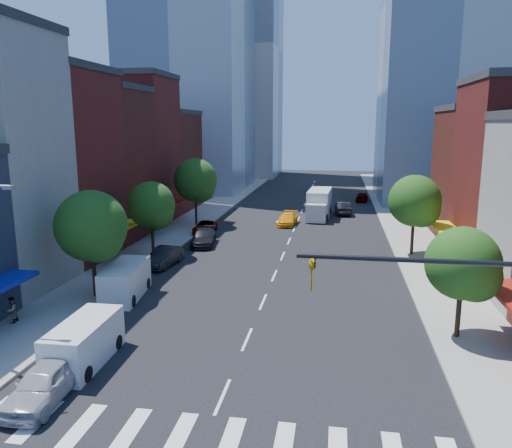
{
  "coord_description": "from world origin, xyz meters",
  "views": [
    {
      "loc": [
        4.67,
        -19.44,
        11.75
      ],
      "look_at": [
        -0.75,
        13.65,
        5.0
      ],
      "focal_mm": 35.0,
      "sensor_mm": 36.0,
      "label": 1
    }
  ],
  "objects": [
    {
      "name": "parked_car_third",
      "position": [
        -9.5,
        32.39,
        0.63
      ],
      "size": [
        2.35,
        4.68,
        1.27
      ],
      "primitive_type": "imported",
      "rotation": [
        0.0,
        0.0,
        0.05
      ],
      "color": "#999999",
      "rests_on": "ground"
    },
    {
      "name": "tree_left_far",
      "position": [
        -11.35,
        35.92,
        5.2
      ],
      "size": [
        5.0,
        5.0,
        7.75
      ],
      "color": "black",
      "rests_on": "sidewalk_left"
    },
    {
      "name": "tree_right_far",
      "position": [
        11.65,
        25.92,
        4.86
      ],
      "size": [
        4.6,
        4.6,
        7.2
      ],
      "color": "black",
      "rests_on": "sidewalk_right"
    },
    {
      "name": "sidewalk_right",
      "position": [
        12.5,
        40.0,
        0.07
      ],
      "size": [
        5.0,
        120.0,
        0.15
      ],
      "primitive_type": "cube",
      "color": "gray",
      "rests_on": "ground"
    },
    {
      "name": "bldg_left_5",
      "position": [
        -21.0,
        47.0,
        6.5
      ],
      "size": [
        12.0,
        10.0,
        13.0
      ],
      "primitive_type": "cube",
      "color": "#4A1812",
      "rests_on": "ground"
    },
    {
      "name": "box_truck",
      "position": [
        2.47,
        43.71,
        1.66
      ],
      "size": [
        3.09,
        8.83,
        3.5
      ],
      "rotation": [
        0.0,
        0.0,
        -0.06
      ],
      "color": "silver",
      "rests_on": "ground"
    },
    {
      "name": "cargo_van_far",
      "position": [
        -9.48,
        11.34,
        1.14
      ],
      "size": [
        2.76,
        5.61,
        2.3
      ],
      "rotation": [
        0.0,
        0.0,
        0.11
      ],
      "color": "silver",
      "rests_on": "ground"
    },
    {
      "name": "bldg_left_3",
      "position": [
        -21.0,
        29.0,
        7.5
      ],
      "size": [
        12.0,
        8.0,
        15.0
      ],
      "primitive_type": "cube",
      "color": "#4A1812",
      "rests_on": "ground"
    },
    {
      "name": "tree_left_mid",
      "position": [
        -11.35,
        21.92,
        4.53
      ],
      "size": [
        4.2,
        4.2,
        6.65
      ],
      "color": "black",
      "rests_on": "sidewalk_left"
    },
    {
      "name": "tree_right_near",
      "position": [
        11.65,
        7.92,
        4.19
      ],
      "size": [
        4.0,
        4.0,
        6.2
      ],
      "color": "black",
      "rests_on": "sidewalk_right"
    },
    {
      "name": "traffic_car_far",
      "position": [
        8.5,
        58.33,
        0.7
      ],
      "size": [
        2.16,
        4.27,
        1.4
      ],
      "primitive_type": "imported",
      "rotation": [
        0.0,
        0.0,
        3.01
      ],
      "color": "#999999",
      "rests_on": "ground"
    },
    {
      "name": "cargo_van_near",
      "position": [
        -7.5,
        1.86,
        1.08
      ],
      "size": [
        2.19,
        5.17,
        2.18
      ],
      "rotation": [
        0.0,
        0.0,
        0.02
      ],
      "color": "silver",
      "rests_on": "ground"
    },
    {
      "name": "tree_left_near",
      "position": [
        -11.35,
        10.92,
        4.87
      ],
      "size": [
        4.8,
        4.8,
        7.3
      ],
      "color": "black",
      "rests_on": "sidewalk_left"
    },
    {
      "name": "ground",
      "position": [
        0.0,
        0.0,
        0.0
      ],
      "size": [
        220.0,
        220.0,
        0.0
      ],
      "primitive_type": "plane",
      "color": "black",
      "rests_on": "ground"
    },
    {
      "name": "taxi",
      "position": [
        -1.0,
        38.28,
        0.71
      ],
      "size": [
        2.39,
        5.04,
        1.42
      ],
      "primitive_type": "imported",
      "rotation": [
        0.0,
        0.0,
        -0.08
      ],
      "color": "#FFA40D",
      "rests_on": "ground"
    },
    {
      "name": "parked_car_rear",
      "position": [
        -8.16,
        26.94,
        0.77
      ],
      "size": [
        2.85,
        5.56,
        1.54
      ],
      "primitive_type": "imported",
      "rotation": [
        0.0,
        0.0,
        0.13
      ],
      "color": "black",
      "rests_on": "ground"
    },
    {
      "name": "sidewalk_left",
      "position": [
        -12.5,
        40.0,
        0.07
      ],
      "size": [
        5.0,
        120.0,
        0.15
      ],
      "primitive_type": "cube",
      "color": "gray",
      "rests_on": "ground"
    },
    {
      "name": "traffic_car_oncoming",
      "position": [
        5.5,
        46.53,
        0.83
      ],
      "size": [
        2.25,
        5.17,
        1.65
      ],
      "primitive_type": "imported",
      "rotation": [
        0.0,
        0.0,
        3.24
      ],
      "color": "black",
      "rests_on": "ground"
    },
    {
      "name": "tower_far_w",
      "position": [
        -18.0,
        95.0,
        28.0
      ],
      "size": [
        18.0,
        18.0,
        56.0
      ],
      "primitive_type": "cube",
      "color": "#9EA5AD",
      "rests_on": "ground"
    },
    {
      "name": "crosswalk",
      "position": [
        0.0,
        -3.0,
        0.01
      ],
      "size": [
        19.0,
        3.0,
        0.01
      ],
      "primitive_type": "cube",
      "color": "silver",
      "rests_on": "ground"
    },
    {
      "name": "bldg_left_2",
      "position": [
        -21.0,
        20.5,
        8.0
      ],
      "size": [
        12.0,
        9.0,
        16.0
      ],
      "primitive_type": "cube",
      "color": "maroon",
      "rests_on": "ground"
    },
    {
      "name": "bldg_right_3",
      "position": [
        21.0,
        34.0,
        6.5
      ],
      "size": [
        12.0,
        10.0,
        13.0
      ],
      "primitive_type": "cube",
      "color": "#4A1812",
      "rests_on": "ground"
    },
    {
      "name": "bldg_left_4",
      "position": [
        -21.0,
        37.5,
        8.5
      ],
      "size": [
        12.0,
        9.0,
        17.0
      ],
      "primitive_type": "cube",
      "color": "maroon",
      "rests_on": "ground"
    },
    {
      "name": "parked_car_second",
      "position": [
        -9.5,
        19.29,
        0.78
      ],
      "size": [
        2.27,
        4.92,
        1.56
      ],
      "primitive_type": "imported",
      "rotation": [
        0.0,
        0.0,
        -0.13
      ],
      "color": "black",
      "rests_on": "ground"
    },
    {
      "name": "traffic_signal",
      "position": [
        9.94,
        -4.5,
        4.16
      ],
      "size": [
        7.24,
        2.24,
        8.0
      ],
      "color": "black",
      "rests_on": "sidewalk_right"
    },
    {
      "name": "pedestrian_far",
      "position": [
        -14.12,
        5.76,
        0.94
      ],
      "size": [
        0.63,
        0.79,
        1.59
      ],
      "primitive_type": "imported",
      "rotation": [
        0.0,
        0.0,
        -1.54
      ],
      "color": "#999999",
      "rests_on": "sidewalk_left"
    },
    {
      "name": "parked_car_front",
      "position": [
        -7.5,
        -1.55,
        0.81
      ],
      "size": [
        2.12,
        4.83,
        1.62
      ],
      "primitive_type": "imported",
      "rotation": [
        0.0,
        0.0,
        0.04
      ],
      "color": "#B0B0B5",
      "rests_on": "ground"
    }
  ]
}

